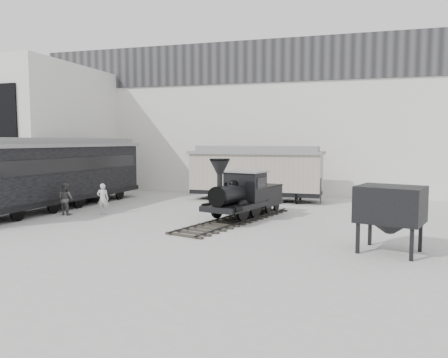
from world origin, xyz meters
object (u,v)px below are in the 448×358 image
(visitor_b, at_px, (66,199))
(coal_hopper, at_px, (390,209))
(passenger_coach, at_px, (57,173))
(visitor_a, at_px, (103,199))
(locomotive, at_px, (242,197))
(boxcar, at_px, (256,172))

(visitor_b, relative_size, coal_hopper, 0.65)
(visitor_b, bearing_deg, passenger_coach, -30.04)
(visitor_a, height_order, visitor_b, visitor_b)
(locomotive, distance_m, boxcar, 7.10)
(passenger_coach, relative_size, coal_hopper, 5.50)
(visitor_b, xyz_separation_m, coal_hopper, (15.69, -3.60, 0.68))
(coal_hopper, bearing_deg, locomotive, 161.40)
(visitor_a, xyz_separation_m, coal_hopper, (13.88, -4.24, 0.69))
(passenger_coach, xyz_separation_m, coal_hopper, (17.53, -5.35, -0.55))
(locomotive, xyz_separation_m, boxcar, (-0.78, 7.01, 0.75))
(boxcar, height_order, coal_hopper, boxcar)
(locomotive, xyz_separation_m, visitor_a, (-7.42, -0.62, -0.28))
(locomotive, bearing_deg, passenger_coach, -165.97)
(passenger_coach, height_order, coal_hopper, passenger_coach)
(locomotive, relative_size, boxcar, 0.99)
(locomotive, height_order, visitor_b, locomotive)
(passenger_coach, distance_m, coal_hopper, 18.33)
(locomotive, relative_size, passenger_coach, 0.61)
(visitor_b, bearing_deg, locomotive, -158.83)
(passenger_coach, bearing_deg, coal_hopper, -12.10)
(locomotive, bearing_deg, visitor_b, -155.69)
(visitor_b, distance_m, coal_hopper, 16.11)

